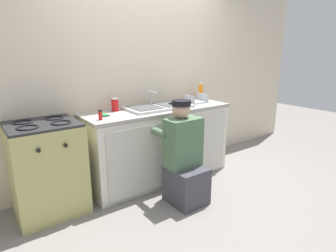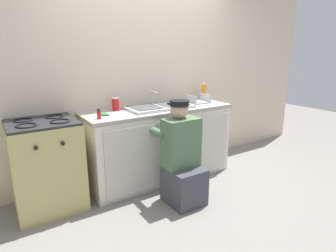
% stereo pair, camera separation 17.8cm
% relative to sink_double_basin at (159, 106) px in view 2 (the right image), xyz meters
% --- Properties ---
extents(ground_plane, '(12.00, 12.00, 0.00)m').
position_rel_sink_double_basin_xyz_m(ground_plane, '(0.00, -0.30, -0.93)').
color(ground_plane, gray).
extents(back_wall, '(6.00, 0.10, 2.50)m').
position_rel_sink_double_basin_xyz_m(back_wall, '(0.00, 0.35, 0.32)').
color(back_wall, beige).
rests_on(back_wall, ground_plane).
extents(counter_cabinet, '(1.83, 0.62, 0.87)m').
position_rel_sink_double_basin_xyz_m(counter_cabinet, '(0.00, -0.01, -0.50)').
color(counter_cabinet, silver).
rests_on(counter_cabinet, ground_plane).
extents(countertop, '(1.87, 0.62, 0.04)m').
position_rel_sink_double_basin_xyz_m(countertop, '(0.00, -0.00, -0.04)').
color(countertop, '#9E9993').
rests_on(countertop, counter_cabinet).
extents(sink_double_basin, '(0.80, 0.44, 0.19)m').
position_rel_sink_double_basin_xyz_m(sink_double_basin, '(0.00, 0.00, 0.00)').
color(sink_double_basin, silver).
rests_on(sink_double_basin, countertop).
extents(stove_range, '(0.65, 0.62, 0.94)m').
position_rel_sink_double_basin_xyz_m(stove_range, '(-1.34, -0.00, -0.46)').
color(stove_range, tan).
rests_on(stove_range, ground_plane).
extents(plumber_person, '(0.42, 0.61, 1.10)m').
position_rel_sink_double_basin_xyz_m(plumber_person, '(-0.11, -0.65, -0.47)').
color(plumber_person, '#3F3F47').
rests_on(plumber_person, ground_plane).
extents(soda_cup_red, '(0.08, 0.08, 0.15)m').
position_rel_sink_double_basin_xyz_m(soda_cup_red, '(-0.50, 0.16, 0.06)').
color(soda_cup_red, red).
rests_on(soda_cup_red, countertop).
extents(dish_rack_tray, '(0.28, 0.22, 0.11)m').
position_rel_sink_double_basin_xyz_m(dish_rack_tray, '(0.63, 0.01, 0.01)').
color(dish_rack_tray, '#B2B7BC').
rests_on(dish_rack_tray, countertop).
extents(cell_phone, '(0.07, 0.14, 0.01)m').
position_rel_sink_double_basin_xyz_m(cell_phone, '(-0.70, 0.02, -0.01)').
color(cell_phone, black).
rests_on(cell_phone, countertop).
extents(soap_bottle_orange, '(0.06, 0.06, 0.25)m').
position_rel_sink_double_basin_xyz_m(soap_bottle_orange, '(0.82, 0.13, 0.09)').
color(soap_bottle_orange, orange).
rests_on(soap_bottle_orange, countertop).
extents(spice_bottle_red, '(0.04, 0.04, 0.10)m').
position_rel_sink_double_basin_xyz_m(spice_bottle_red, '(-0.81, -0.14, 0.03)').
color(spice_bottle_red, red).
rests_on(spice_bottle_red, countertop).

